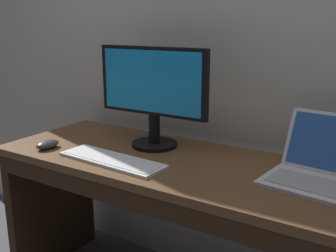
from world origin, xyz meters
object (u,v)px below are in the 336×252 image
laptop_silver (317,168)px  wired_keyboard (112,160)px  external_monitor (153,93)px  computer_mouse (47,144)px

laptop_silver → wired_keyboard: laptop_silver is taller
external_monitor → wired_keyboard: external_monitor is taller
laptop_silver → external_monitor: 0.76m
external_monitor → computer_mouse: 0.54m
external_monitor → wired_keyboard: size_ratio=1.13×
laptop_silver → external_monitor: (-0.73, 0.02, 0.20)m
wired_keyboard → external_monitor: bearing=83.1°
laptop_silver → external_monitor: external_monitor is taller
laptop_silver → wired_keyboard: (-0.76, -0.23, -0.04)m
laptop_silver → computer_mouse: bearing=-167.3°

